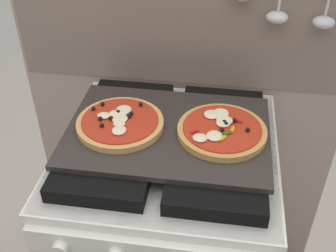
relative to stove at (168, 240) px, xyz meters
name	(u,v)px	position (x,y,z in m)	size (l,w,h in m)	color
kitchen_backsplash	(183,101)	(0.00, 0.34, 0.34)	(1.10, 0.09, 1.55)	gray
stove	(168,240)	(0.00, 0.00, 0.00)	(0.60, 0.64, 0.90)	white
baking_tray	(168,131)	(0.00, 0.00, 0.46)	(0.54, 0.38, 0.02)	#2D2826
pizza_left	(120,123)	(-0.13, 0.00, 0.48)	(0.23, 0.23, 0.03)	tan
pizza_right	(221,131)	(0.14, 0.00, 0.48)	(0.23, 0.23, 0.03)	tan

